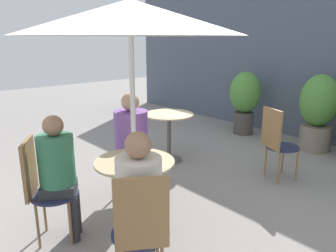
% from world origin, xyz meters
% --- Properties ---
extents(ground_plane, '(20.00, 20.00, 0.00)m').
position_xyz_m(ground_plane, '(0.00, 0.00, 0.00)').
color(ground_plane, gray).
extents(storefront_wall, '(10.00, 0.06, 3.00)m').
position_xyz_m(storefront_wall, '(0.00, 4.21, 1.50)').
color(storefront_wall, '#4C5666').
rests_on(storefront_wall, ground_plane).
extents(cafe_table_near, '(0.72, 0.72, 0.71)m').
position_xyz_m(cafe_table_near, '(0.01, 0.16, 0.53)').
color(cafe_table_near, '#514C47').
rests_on(cafe_table_near, ground_plane).
extents(cafe_table_far, '(0.72, 0.72, 0.71)m').
position_xyz_m(cafe_table_far, '(-1.19, 1.64, 0.53)').
color(cafe_table_far, '#514C47').
rests_on(cafe_table_far, ground_plane).
extents(bistro_chair_0, '(0.47, 0.47, 0.94)m').
position_xyz_m(bistro_chair_0, '(-0.67, 0.60, 0.55)').
color(bistro_chair_0, '#232847').
rests_on(bistro_chair_0, ground_plane).
extents(bistro_chair_1, '(0.47, 0.47, 0.94)m').
position_xyz_m(bistro_chair_1, '(-0.43, -0.52, 0.55)').
color(bistro_chair_1, '#232847').
rests_on(bistro_chair_1, ground_plane).
extents(bistro_chair_2, '(0.47, 0.47, 0.94)m').
position_xyz_m(bistro_chair_2, '(0.69, -0.28, 0.55)').
color(bistro_chair_2, '#232847').
rests_on(bistro_chair_2, ground_plane).
extents(bistro_chair_4, '(0.45, 0.46, 0.94)m').
position_xyz_m(bistro_chair_4, '(0.23, 2.17, 0.55)').
color(bistro_chair_4, '#232847').
rests_on(bistro_chair_4, ground_plane).
extents(seated_person_0, '(0.46, 0.45, 1.21)m').
position_xyz_m(seated_person_0, '(-0.54, 0.51, 0.71)').
color(seated_person_0, '#2D2D33').
rests_on(seated_person_0, ground_plane).
extents(seated_person_1, '(0.38, 0.39, 1.15)m').
position_xyz_m(seated_person_1, '(-0.35, -0.39, 0.69)').
color(seated_person_1, '#2D2D33').
rests_on(seated_person_1, ground_plane).
extents(seated_person_2, '(0.40, 0.39, 1.17)m').
position_xyz_m(seated_person_2, '(0.56, -0.20, 0.70)').
color(seated_person_2, brown).
rests_on(seated_person_2, ground_plane).
extents(beer_glass_0, '(0.07, 0.07, 0.16)m').
position_xyz_m(beer_glass_0, '(-0.04, 0.28, 0.79)').
color(beer_glass_0, '#DBC65B').
rests_on(beer_glass_0, cafe_table_near).
extents(beer_glass_1, '(0.07, 0.07, 0.18)m').
position_xyz_m(beer_glass_1, '(0.09, 0.06, 0.80)').
color(beer_glass_1, silver).
rests_on(beer_glass_1, cafe_table_near).
extents(potted_plant_0, '(0.57, 0.57, 1.18)m').
position_xyz_m(potted_plant_0, '(-1.31, 3.64, 0.69)').
color(potted_plant_0, '#47423D').
rests_on(potted_plant_0, ground_plane).
extents(potted_plant_1, '(0.59, 0.59, 1.23)m').
position_xyz_m(potted_plant_1, '(0.03, 3.73, 0.67)').
color(potted_plant_1, slate).
rests_on(potted_plant_1, ground_plane).
extents(umbrella, '(1.85, 1.85, 2.07)m').
position_xyz_m(umbrella, '(0.01, 0.16, 1.92)').
color(umbrella, silver).
rests_on(umbrella, ground_plane).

